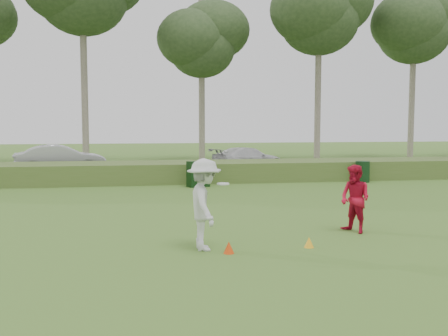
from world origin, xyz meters
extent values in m
plane|color=#3B6722|center=(0.00, 0.00, 0.00)|extent=(120.00, 120.00, 0.00)
cube|color=#425F26|center=(0.00, 12.00, 0.45)|extent=(80.00, 3.00, 0.90)
cube|color=#2D2D2D|center=(0.00, 17.00, 0.03)|extent=(80.00, 6.00, 0.06)
cylinder|color=gray|center=(-6.00, 23.00, 7.75)|extent=(0.44, 0.44, 15.50)
cylinder|color=gray|center=(2.00, 24.50, 5.75)|extent=(0.44, 0.44, 11.50)
ellipsoid|color=#2A3F1F|center=(2.00, 24.50, 8.62)|extent=(6.24, 6.24, 5.28)
cylinder|color=gray|center=(10.00, 22.50, 7.00)|extent=(0.44, 0.44, 14.00)
ellipsoid|color=#2A3F1F|center=(10.00, 22.50, 10.50)|extent=(7.28, 7.28, 6.16)
cylinder|color=gray|center=(18.00, 23.80, 6.75)|extent=(0.44, 0.44, 13.50)
ellipsoid|color=#2A3F1F|center=(18.00, 23.80, 10.12)|extent=(7.02, 7.02, 5.94)
imported|color=silver|center=(-1.30, -0.96, 0.97)|extent=(0.76, 1.28, 1.94)
cylinder|color=white|center=(-0.90, -0.96, 1.40)|extent=(0.27, 0.27, 0.03)
imported|color=#B60F2B|center=(2.58, 0.07, 0.84)|extent=(0.91, 1.00, 1.67)
cone|color=#E03E0B|center=(-0.84, -1.35, 0.12)|extent=(0.23, 0.23, 0.25)
cone|color=#FFAE1A|center=(0.96, -1.17, 0.12)|extent=(0.21, 0.21, 0.23)
cube|color=black|center=(-0.11, 9.75, 0.55)|extent=(1.00, 0.78, 1.09)
cylinder|color=black|center=(7.57, 10.12, 0.49)|extent=(0.84, 0.84, 0.97)
imported|color=#B4B5B9|center=(-6.65, 16.11, 0.83)|extent=(4.89, 2.44, 1.54)
imported|color=silver|center=(3.62, 16.61, 0.71)|extent=(4.79, 3.50, 1.29)
camera|label=1|loc=(-2.70, -11.30, 2.66)|focal=40.00mm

